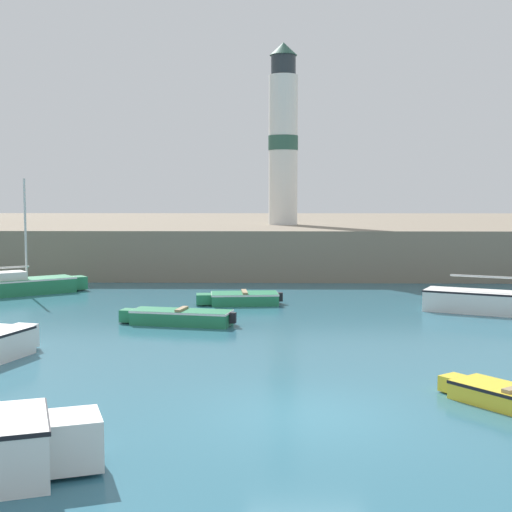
# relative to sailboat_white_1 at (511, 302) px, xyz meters

# --- Properties ---
(ground_plane) EXTENTS (200.00, 200.00, 0.00)m
(ground_plane) POSITION_rel_sailboat_white_1_xyz_m (-8.20, -12.46, -0.45)
(ground_plane) COLOR #2D667A
(quay_seawall) EXTENTS (120.00, 40.00, 2.64)m
(quay_seawall) POSITION_rel_sailboat_white_1_xyz_m (-8.20, 29.60, 0.86)
(quay_seawall) COLOR gray
(quay_seawall) RESTS_ON ground
(sailboat_white_1) EXTENTS (6.51, 3.88, 4.86)m
(sailboat_white_1) POSITION_rel_sailboat_white_1_xyz_m (0.00, 0.00, 0.00)
(sailboat_white_1) COLOR white
(sailboat_white_1) RESTS_ON ground
(dinghy_green_2) EXTENTS (4.10, 1.74, 0.58)m
(dinghy_green_2) POSITION_rel_sailboat_white_1_xyz_m (-12.10, -2.31, -0.18)
(dinghy_green_2) COLOR #237A4C
(dinghy_green_2) RESTS_ON ground
(dinghy_green_3) EXTENTS (3.56, 1.65, 0.55)m
(dinghy_green_3) POSITION_rel_sailboat_white_1_xyz_m (-10.15, 2.33, -0.19)
(dinghy_green_3) COLOR #237A4C
(dinghy_green_3) RESTS_ON ground
(sailboat_green_4) EXTENTS (5.14, 4.23, 5.20)m
(sailboat_green_4) POSITION_rel_sailboat_white_1_xyz_m (-20.18, 5.09, -0.02)
(sailboat_green_4) COLOR #237A4C
(sailboat_green_4) RESTS_ON ground
(lighthouse) EXTENTS (1.86, 1.86, 11.26)m
(lighthouse) POSITION_rel_sailboat_white_1_xyz_m (-8.20, 18.47, 7.62)
(lighthouse) COLOR silver
(lighthouse) RESTS_ON quay_seawall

